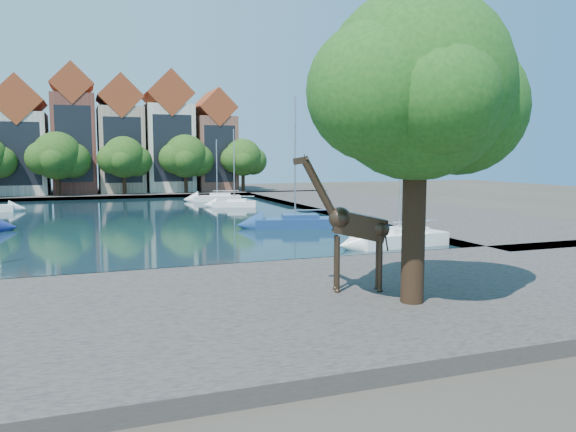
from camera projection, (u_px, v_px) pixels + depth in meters
name	position (u px, v px, depth m)	size (l,w,h in m)	color
ground	(160.00, 279.00, 25.42)	(160.00, 160.00, 0.00)	#38332B
water_basin	(123.00, 220.00, 47.82)	(38.00, 50.00, 0.08)	black
near_quay	(187.00, 315.00, 18.86)	(50.00, 14.00, 0.50)	#4B4541
far_quay	(107.00, 194.00, 77.66)	(60.00, 16.00, 0.50)	#4B4541
right_quay	(381.00, 208.00, 56.35)	(14.00, 52.00, 0.50)	#4B4541
plane_tree	(420.00, 93.00, 18.79)	(8.32, 6.40, 10.62)	#332114
townhouse_west_inner	(21.00, 141.00, 73.29)	(6.43, 9.18, 15.15)	beige
townhouse_center	(74.00, 134.00, 75.41)	(5.44, 9.18, 16.93)	brown
townhouse_east_inner	(120.00, 139.00, 77.53)	(5.94, 9.18, 15.79)	tan
townhouse_east_mid	(168.00, 137.00, 79.71)	(6.43, 9.18, 16.65)	beige
townhouse_east_end	(213.00, 145.00, 82.04)	(5.44, 9.18, 14.43)	brown
far_tree_mid_west	(58.00, 157.00, 69.96)	(7.80, 6.00, 8.00)	#332114
far_tree_mid_east	(125.00, 159.00, 72.71)	(7.02, 5.40, 7.52)	#332114
far_tree_east	(186.00, 158.00, 75.44)	(7.54, 5.80, 7.84)	#332114
far_tree_far_east	(244.00, 159.00, 78.19)	(6.76, 5.20, 7.36)	#332114
giraffe_statue	(352.00, 225.00, 20.89)	(3.49, 1.33, 5.06)	#322419
sailboat_right_a	(400.00, 236.00, 34.18)	(6.11, 2.61, 10.36)	white
sailboat_right_b	(295.00, 220.00, 42.75)	(6.51, 3.42, 9.92)	navy
sailboat_right_c	(234.00, 202.00, 59.77)	(4.83, 2.90, 8.21)	white
sailboat_right_d	(217.00, 197.00, 67.36)	(5.82, 2.88, 7.36)	white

